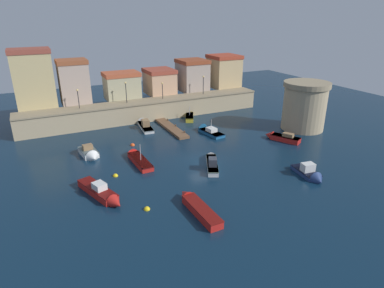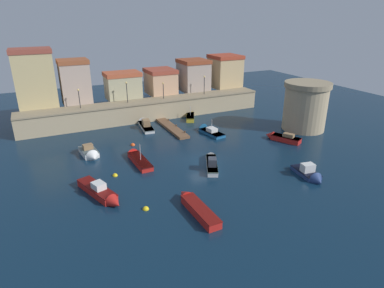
# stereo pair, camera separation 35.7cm
# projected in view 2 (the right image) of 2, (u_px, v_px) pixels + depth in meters

# --- Properties ---
(ground_plane) EXTENTS (108.46, 108.46, 0.00)m
(ground_plane) POSITION_uv_depth(u_px,v_px,m) (199.00, 160.00, 42.99)
(ground_plane) COLOR #0C2338
(quay_wall) EXTENTS (43.37, 4.09, 3.41)m
(quay_wall) POSITION_uv_depth(u_px,v_px,m) (149.00, 110.00, 59.06)
(quay_wall) COLOR tan
(quay_wall) RESTS_ON ground
(old_town_backdrop) EXTENTS (42.08, 5.93, 9.53)m
(old_town_backdrop) POSITION_uv_depth(u_px,v_px,m) (138.00, 78.00, 60.78)
(old_town_backdrop) COLOR tan
(old_town_backdrop) RESTS_ON ground
(fortress_tower) EXTENTS (7.28, 7.28, 7.74)m
(fortress_tower) POSITION_uv_depth(u_px,v_px,m) (305.00, 106.00, 53.04)
(fortress_tower) COLOR tan
(fortress_tower) RESTS_ON ground
(pier_dock) EXTENTS (1.72, 10.41, 0.70)m
(pier_dock) POSITION_uv_depth(u_px,v_px,m) (172.00, 128.00, 54.29)
(pier_dock) COLOR brown
(pier_dock) RESTS_ON ground
(quay_lamp_0) EXTENTS (0.32, 0.32, 3.14)m
(quay_lamp_0) POSITION_uv_depth(u_px,v_px,m) (79.00, 95.00, 52.98)
(quay_lamp_0) COLOR black
(quay_lamp_0) RESTS_ON quay_wall
(quay_lamp_1) EXTENTS (0.32, 0.32, 3.61)m
(quay_lamp_1) POSITION_uv_depth(u_px,v_px,m) (127.00, 89.00, 56.05)
(quay_lamp_1) COLOR black
(quay_lamp_1) RESTS_ON quay_wall
(quay_lamp_2) EXTENTS (0.32, 0.32, 2.96)m
(quay_lamp_2) POSITION_uv_depth(u_px,v_px,m) (163.00, 88.00, 58.86)
(quay_lamp_2) COLOR black
(quay_lamp_2) RESTS_ON quay_wall
(quay_lamp_3) EXTENTS (0.32, 0.32, 3.46)m
(quay_lamp_3) POSITION_uv_depth(u_px,v_px,m) (204.00, 82.00, 62.08)
(quay_lamp_3) COLOR black
(quay_lamp_3) RESTS_ON quay_wall
(moored_boat_0) EXTENTS (2.63, 6.19, 3.06)m
(moored_boat_0) POSITION_uv_depth(u_px,v_px,m) (207.00, 130.00, 52.86)
(moored_boat_0) COLOR #195689
(moored_boat_0) RESTS_ON ground
(moored_boat_1) EXTENTS (4.07, 6.61, 1.86)m
(moored_boat_1) POSITION_uv_depth(u_px,v_px,m) (212.00, 162.00, 41.42)
(moored_boat_1) COLOR white
(moored_boat_1) RESTS_ON ground
(moored_boat_2) EXTENTS (2.33, 4.73, 1.95)m
(moored_boat_2) POSITION_uv_depth(u_px,v_px,m) (90.00, 153.00, 43.93)
(moored_boat_2) COLOR white
(moored_boat_2) RESTS_ON ground
(moored_boat_3) EXTENTS (1.71, 7.14, 3.14)m
(moored_boat_3) POSITION_uv_depth(u_px,v_px,m) (137.00, 158.00, 42.78)
(moored_boat_3) COLOR red
(moored_boat_3) RESTS_ON ground
(moored_boat_4) EXTENTS (3.50, 5.32, 2.61)m
(moored_boat_4) POSITION_uv_depth(u_px,v_px,m) (190.00, 116.00, 59.81)
(moored_boat_4) COLOR gold
(moored_boat_4) RESTS_ON ground
(moored_boat_5) EXTENTS (2.31, 7.41, 2.05)m
(moored_boat_5) POSITION_uv_depth(u_px,v_px,m) (145.00, 124.00, 55.55)
(moored_boat_5) COLOR silver
(moored_boat_5) RESTS_ON ground
(moored_boat_6) EXTENTS (2.42, 4.91, 2.08)m
(moored_boat_6) POSITION_uv_depth(u_px,v_px,m) (310.00, 175.00, 38.25)
(moored_boat_6) COLOR navy
(moored_boat_6) RESTS_ON ground
(moored_boat_7) EXTENTS (3.74, 5.47, 1.62)m
(moored_boat_7) POSITION_uv_depth(u_px,v_px,m) (282.00, 137.00, 49.42)
(moored_boat_7) COLOR red
(moored_boat_7) RESTS_ON ground
(moored_boat_8) EXTENTS (1.54, 7.13, 1.29)m
(moored_boat_8) POSITION_uv_depth(u_px,v_px,m) (196.00, 207.00, 31.90)
(moored_boat_8) COLOR red
(moored_boat_8) RESTS_ON ground
(moored_boat_9) EXTENTS (3.71, 7.39, 1.81)m
(moored_boat_9) POSITION_uv_depth(u_px,v_px,m) (101.00, 193.00, 34.27)
(moored_boat_9) COLOR red
(moored_boat_9) RESTS_ON ground
(mooring_buoy_0) EXTENTS (0.62, 0.62, 0.62)m
(mooring_buoy_0) POSITION_uv_depth(u_px,v_px,m) (146.00, 209.00, 32.24)
(mooring_buoy_0) COLOR yellow
(mooring_buoy_0) RESTS_ON ground
(mooring_buoy_1) EXTENTS (0.65, 0.65, 0.65)m
(mooring_buoy_1) POSITION_uv_depth(u_px,v_px,m) (133.00, 145.00, 47.79)
(mooring_buoy_1) COLOR #EA4C19
(mooring_buoy_1) RESTS_ON ground
(mooring_buoy_2) EXTENTS (0.61, 0.61, 0.61)m
(mooring_buoy_2) POSITION_uv_depth(u_px,v_px,m) (115.00, 176.00, 38.85)
(mooring_buoy_2) COLOR yellow
(mooring_buoy_2) RESTS_ON ground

